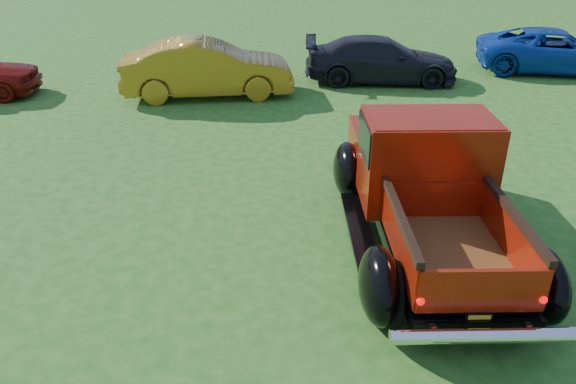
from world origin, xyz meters
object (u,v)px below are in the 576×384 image
object	(u,v)px
show_car_grey	(381,60)
pickup_truck	(423,181)
show_car_yellow	(208,69)
show_car_blue	(555,51)

from	to	relation	value
show_car_grey	pickup_truck	bearing A→B (deg)	177.96
show_car_yellow	show_car_grey	size ratio (longest dim) A/B	1.03
show_car_blue	show_car_grey	bearing A→B (deg)	110.80
show_car_yellow	show_car_grey	xyz separation A→B (m)	(4.75, 1.28, -0.10)
pickup_truck	show_car_yellow	distance (m)	8.16
show_car_grey	show_car_blue	bearing A→B (deg)	-76.44
show_car_yellow	show_car_blue	xyz separation A→B (m)	(10.17, 2.25, -0.10)
show_car_blue	pickup_truck	bearing A→B (deg)	157.08
pickup_truck	show_car_grey	size ratio (longest dim) A/B	1.20
show_car_grey	show_car_blue	world-z (taller)	show_car_blue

